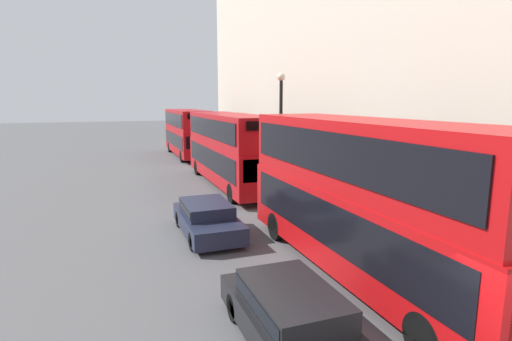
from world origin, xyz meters
name	(u,v)px	position (x,y,z in m)	size (l,w,h in m)	color
bus_leading	(365,192)	(1.60, 5.63, 2.49)	(2.59, 10.63, 4.53)	#B20C0F
bus_second_in_queue	(230,146)	(1.60, 19.04, 2.36)	(2.59, 11.42, 4.27)	#A80F14
bus_third_in_queue	(187,131)	(1.60, 32.64, 2.32)	(2.59, 10.24, 4.20)	#A80F14
car_dark_sedan	(293,317)	(-1.80, 3.16, 0.70)	(1.81, 4.67, 1.31)	black
car_hatchback	(207,217)	(-1.80, 10.73, 0.68)	(1.88, 4.36, 1.26)	#1E2338
street_lamp	(281,120)	(3.69, 16.35, 4.02)	(0.44, 0.44, 6.51)	black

